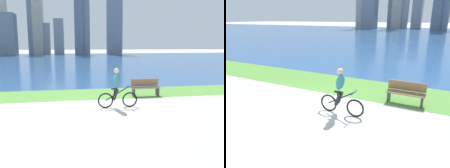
# 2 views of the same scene
# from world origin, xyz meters

# --- Properties ---
(ground_plane) EXTENTS (300.00, 300.00, 0.00)m
(ground_plane) POSITION_xyz_m (0.00, 0.00, 0.00)
(ground_plane) COLOR #B2AFA8
(grass_strip_bayside) EXTENTS (120.00, 2.91, 0.01)m
(grass_strip_bayside) POSITION_xyz_m (0.00, 3.26, 0.00)
(grass_strip_bayside) COLOR #59933D
(grass_strip_bayside) RESTS_ON ground
(bay_water_surface) EXTENTS (300.00, 67.17, 0.00)m
(bay_water_surface) POSITION_xyz_m (0.00, 38.31, 0.00)
(bay_water_surface) COLOR #2D568C
(bay_water_surface) RESTS_ON ground
(cyclist_lead) EXTENTS (1.71, 0.52, 1.70)m
(cyclist_lead) POSITION_xyz_m (1.40, 0.23, 0.84)
(cyclist_lead) COLOR black
(cyclist_lead) RESTS_ON ground
(bench_near_path) EXTENTS (1.50, 0.47, 0.90)m
(bench_near_path) POSITION_xyz_m (3.32, 2.29, 0.45)
(bench_near_path) COLOR olive
(bench_near_path) RESTS_ON ground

